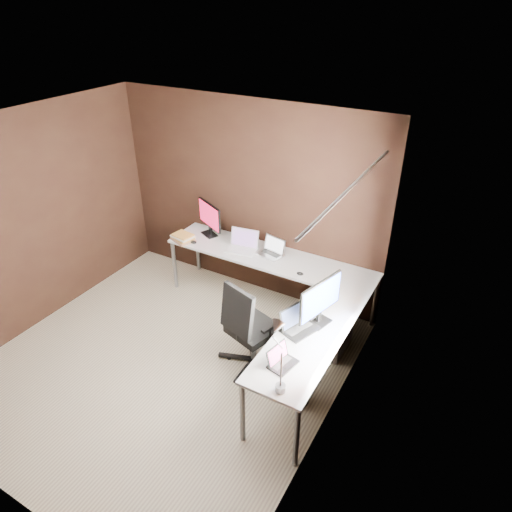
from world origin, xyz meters
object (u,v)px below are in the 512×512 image
at_px(office_chair, 251,342).
at_px(monitor_right, 320,300).
at_px(laptop_silver, 272,251).
at_px(laptop_white, 243,245).
at_px(monitor_left, 210,217).
at_px(drawer_pedestal, 329,324).
at_px(book_stack, 183,238).
at_px(laptop_black_small, 281,360).
at_px(wastebasket, 298,390).
at_px(desk_lamp, 278,347).
at_px(laptop_black_big, 298,324).

bearing_deg(office_chair, monitor_right, 29.82).
bearing_deg(laptop_silver, laptop_white, -157.67).
height_order(monitor_left, monitor_right, monitor_right).
xyz_separation_m(monitor_left, monitor_right, (1.96, -1.00, 0.02)).
bearing_deg(drawer_pedestal, book_stack, 175.92).
relative_size(laptop_black_small, wastebasket, 1.05).
bearing_deg(drawer_pedestal, monitor_left, 166.24).
bearing_deg(laptop_white, wastebasket, -50.76).
xyz_separation_m(monitor_right, wastebasket, (-0.02, -0.37, -0.87)).
height_order(book_stack, desk_lamp, desk_lamp).
bearing_deg(monitor_left, office_chair, -15.71).
xyz_separation_m(laptop_black_small, wastebasket, (0.04, 0.32, -0.64)).
bearing_deg(laptop_black_small, laptop_black_big, 20.34).
distance_m(laptop_silver, desk_lamp, 2.13).
relative_size(laptop_silver, desk_lamp, 0.56).
bearing_deg(laptop_black_big, laptop_silver, 57.78).
xyz_separation_m(laptop_silver, laptop_black_small, (0.95, -1.63, -0.01)).
relative_size(book_stack, desk_lamp, 0.54).
xyz_separation_m(laptop_white, desk_lamp, (1.39, -1.78, 0.34)).
relative_size(laptop_white, laptop_black_big, 0.98).
height_order(laptop_white, office_chair, office_chair).
height_order(drawer_pedestal, laptop_white, laptop_white).
relative_size(desk_lamp, wastebasket, 2.30).
distance_m(desk_lamp, wastebasket, 1.12).
xyz_separation_m(laptop_black_big, wastebasket, (0.12, -0.18, -0.65)).
distance_m(drawer_pedestal, monitor_right, 0.88).
relative_size(drawer_pedestal, desk_lamp, 0.97).
relative_size(monitor_left, laptop_black_small, 1.65).
relative_size(laptop_silver, office_chair, 0.33).
xyz_separation_m(monitor_right, laptop_black_big, (-0.14, -0.18, -0.22)).
distance_m(laptop_white, laptop_silver, 0.38).
bearing_deg(drawer_pedestal, laptop_black_big, -95.94).
xyz_separation_m(laptop_black_small, office_chair, (-0.61, 0.53, -0.46)).
bearing_deg(laptop_black_big, laptop_white, 69.55).
height_order(book_stack, office_chair, office_chair).
distance_m(laptop_silver, laptop_black_big, 1.42).
bearing_deg(book_stack, desk_lamp, -36.09).
bearing_deg(laptop_white, office_chair, -63.86).
bearing_deg(monitor_right, laptop_black_big, 158.66).
bearing_deg(laptop_black_big, monitor_left, 76.88).
bearing_deg(wastebasket, monitor_right, 87.00).
bearing_deg(book_stack, office_chair, -29.37).
bearing_deg(book_stack, laptop_silver, 12.53).
distance_m(laptop_white, office_chair, 1.34).
bearing_deg(wastebasket, laptop_black_big, 122.92).
xyz_separation_m(laptop_black_small, book_stack, (-2.10, 1.37, 0.00)).
xyz_separation_m(laptop_silver, wastebasket, (0.99, -1.31, -0.64)).
distance_m(monitor_left, book_stack, 0.43).
xyz_separation_m(drawer_pedestal, laptop_white, (-1.32, 0.34, 0.48)).
bearing_deg(desk_lamp, laptop_silver, 105.34).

